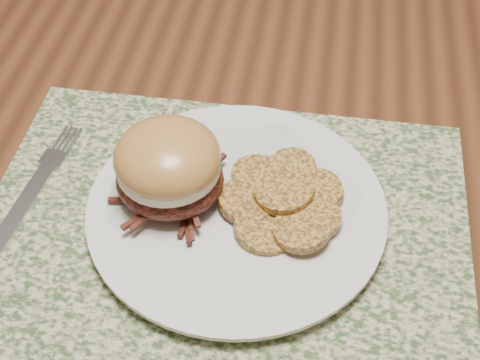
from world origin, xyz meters
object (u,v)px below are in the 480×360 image
(dining_table, at_px, (309,115))
(fork, at_px, (30,196))
(dinner_plate, at_px, (237,210))
(pork_sandwich, at_px, (168,166))

(dining_table, bearing_deg, fork, -135.22)
(dinner_plate, bearing_deg, dining_table, 77.54)
(dining_table, relative_size, dinner_plate, 5.77)
(dinner_plate, relative_size, pork_sandwich, 2.39)
(fork, bearing_deg, dinner_plate, 8.95)
(dining_table, xyz_separation_m, dinner_plate, (-0.05, -0.24, 0.09))
(fork, bearing_deg, pork_sandwich, 11.71)
(pork_sandwich, xyz_separation_m, fork, (-0.14, -0.01, -0.05))
(pork_sandwich, distance_m, fork, 0.15)
(dining_table, height_order, fork, fork)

